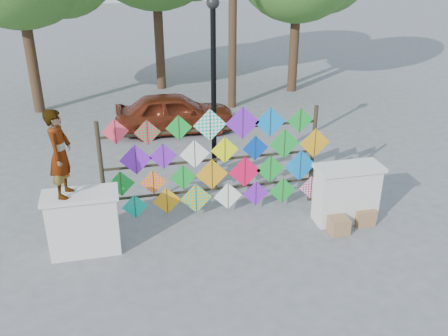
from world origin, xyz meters
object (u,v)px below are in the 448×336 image
at_px(kite_rack, 219,162).
at_px(lamppost, 214,79).
at_px(sedan, 175,113).
at_px(vendor_woman, 60,154).

bearing_deg(kite_rack, lamppost, 82.94).
bearing_deg(lamppost, sedan, 96.13).
relative_size(kite_rack, vendor_woman, 3.03).
xyz_separation_m(vendor_woman, lamppost, (3.24, 2.20, 0.59)).
distance_m(vendor_woman, lamppost, 3.96).
xyz_separation_m(vendor_woman, sedan, (2.81, 6.15, -1.48)).
distance_m(kite_rack, vendor_woman, 3.34).
height_order(sedan, lamppost, lamppost).
xyz_separation_m(kite_rack, sedan, (-0.27, 5.21, -0.59)).
bearing_deg(kite_rack, sedan, 92.93).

